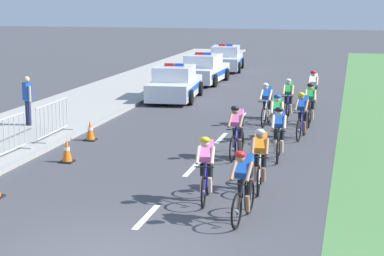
% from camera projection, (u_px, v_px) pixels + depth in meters
% --- Properties ---
extents(sidewalk_slab, '(4.27, 60.00, 0.12)m').
position_uv_depth(sidewalk_slab, '(72.00, 110.00, 26.43)').
color(sidewalk_slab, '#A3A099').
rests_on(sidewalk_slab, ground).
extents(kerb_edge, '(0.16, 60.00, 0.13)m').
position_uv_depth(kerb_edge, '(121.00, 112.00, 25.96)').
color(kerb_edge, '#9E9E99').
rests_on(kerb_edge, ground).
extents(lane_markings_centre, '(0.14, 17.60, 0.01)m').
position_uv_depth(lane_markings_centre, '(192.00, 169.00, 17.67)').
color(lane_markings_centre, white).
rests_on(lane_markings_centre, ground).
extents(cyclist_lead, '(0.45, 1.72, 1.56)m').
position_uv_depth(cyclist_lead, '(243.00, 184.00, 13.44)').
color(cyclist_lead, black).
rests_on(cyclist_lead, ground).
extents(cyclist_second, '(0.45, 1.72, 1.56)m').
position_uv_depth(cyclist_second, '(206.00, 167.00, 14.75)').
color(cyclist_second, black).
rests_on(cyclist_second, ground).
extents(cyclist_third, '(0.44, 1.72, 1.56)m').
position_uv_depth(cyclist_third, '(260.00, 158.00, 15.60)').
color(cyclist_third, black).
rests_on(cyclist_third, ground).
extents(cyclist_fourth, '(0.43, 1.72, 1.56)m').
position_uv_depth(cyclist_fourth, '(237.00, 130.00, 18.72)').
color(cyclist_fourth, black).
rests_on(cyclist_fourth, ground).
extents(cyclist_fifth, '(0.43, 1.72, 1.56)m').
position_uv_depth(cyclist_fifth, '(279.00, 132.00, 18.52)').
color(cyclist_fifth, black).
rests_on(cyclist_fifth, ground).
extents(cyclist_sixth, '(0.45, 1.72, 1.56)m').
position_uv_depth(cyclist_sixth, '(277.00, 117.00, 20.85)').
color(cyclist_sixth, black).
rests_on(cyclist_sixth, ground).
extents(cyclist_seventh, '(0.45, 1.72, 1.56)m').
position_uv_depth(cyclist_seventh, '(302.00, 114.00, 21.28)').
color(cyclist_seventh, black).
rests_on(cyclist_seventh, ground).
extents(cyclist_eighth, '(0.42, 1.72, 1.56)m').
position_uv_depth(cyclist_eighth, '(310.00, 103.00, 23.44)').
color(cyclist_eighth, black).
rests_on(cyclist_eighth, ground).
extents(cyclist_ninth, '(0.44, 1.72, 1.56)m').
position_uv_depth(cyclist_ninth, '(267.00, 103.00, 23.46)').
color(cyclist_ninth, black).
rests_on(cyclist_ninth, ground).
extents(cyclist_tenth, '(0.42, 1.72, 1.56)m').
position_uv_depth(cyclist_tenth, '(313.00, 88.00, 27.24)').
color(cyclist_tenth, black).
rests_on(cyclist_tenth, ground).
extents(cyclist_eleventh, '(0.42, 1.72, 1.56)m').
position_uv_depth(cyclist_eleventh, '(288.00, 98.00, 24.66)').
color(cyclist_eleventh, black).
rests_on(cyclist_eleventh, ground).
extents(police_car_nearest, '(2.25, 4.52, 1.59)m').
position_uv_depth(police_car_nearest, '(175.00, 84.00, 29.20)').
color(police_car_nearest, silver).
rests_on(police_car_nearest, ground).
extents(police_car_second, '(2.11, 4.46, 1.59)m').
position_uv_depth(police_car_second, '(204.00, 70.00, 34.72)').
color(police_car_second, silver).
rests_on(police_car_second, ground).
extents(police_car_third, '(2.30, 4.54, 1.59)m').
position_uv_depth(police_car_third, '(226.00, 59.00, 40.53)').
color(police_car_third, silver).
rests_on(police_car_third, ground).
extents(crowd_barrier_middle, '(0.55, 2.32, 1.07)m').
position_uv_depth(crowd_barrier_middle, '(4.00, 138.00, 18.37)').
color(crowd_barrier_middle, '#B7BABF').
rests_on(crowd_barrier_middle, sidewalk_slab).
extents(crowd_barrier_rear, '(0.54, 2.32, 1.07)m').
position_uv_depth(crowd_barrier_rear, '(53.00, 120.00, 21.11)').
color(crowd_barrier_rear, '#B7BABF').
rests_on(crowd_barrier_rear, sidewalk_slab).
extents(traffic_cone_near, '(0.36, 0.36, 0.64)m').
position_uv_depth(traffic_cone_near, '(67.00, 151.00, 18.33)').
color(traffic_cone_near, black).
rests_on(traffic_cone_near, ground).
extents(traffic_cone_mid, '(0.36, 0.36, 0.64)m').
position_uv_depth(traffic_cone_mid, '(90.00, 131.00, 21.08)').
color(traffic_cone_mid, black).
rests_on(traffic_cone_mid, ground).
extents(spectator_closest, '(0.44, 0.41, 1.68)m').
position_uv_depth(spectator_closest, '(28.00, 97.00, 22.83)').
color(spectator_closest, '#23284C').
rests_on(spectator_closest, sidewalk_slab).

